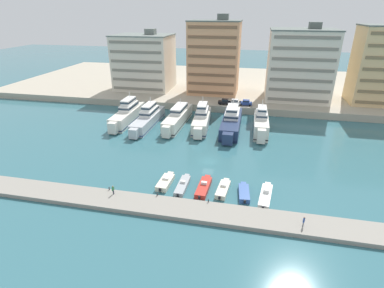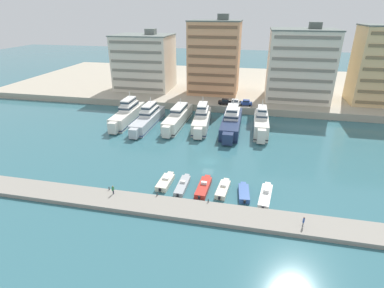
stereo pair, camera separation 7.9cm
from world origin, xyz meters
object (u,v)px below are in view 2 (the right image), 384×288
object	(u,v)px
motorboat_red_mid_left	(204,187)
yacht_ivory_center_left	(202,119)
motorboat_cream_center_left	(223,189)
motorboat_blue_center	(244,193)
car_white_left	(235,102)
yacht_ivory_far_left	(128,114)
yacht_ivory_mid_left	(178,118)
pedestrian_near_edge	(304,221)
motorboat_grey_left	(183,185)
car_black_far_left	(225,101)
motorboat_white_center_right	(265,196)
motorboat_cream_far_left	(166,182)
pedestrian_mid_deck	(113,189)
yacht_silver_left	(148,118)
yacht_navy_center	(232,122)
yacht_ivory_center_right	(261,124)
car_blue_mid_left	(246,102)

from	to	relation	value
motorboat_red_mid_left	yacht_ivory_center_left	bearing A→B (deg)	100.99
motorboat_cream_center_left	motorboat_blue_center	world-z (taller)	motorboat_cream_center_left
motorboat_red_mid_left	car_white_left	distance (m)	47.78
yacht_ivory_far_left	yacht_ivory_mid_left	bearing A→B (deg)	2.64
car_white_left	pedestrian_near_edge	distance (m)	57.58
motorboat_grey_left	car_black_far_left	distance (m)	47.69
motorboat_grey_left	motorboat_red_mid_left	xyz separation A→B (m)	(3.96, 0.11, 0.08)
yacht_ivory_mid_left	motorboat_white_center_right	world-z (taller)	yacht_ivory_mid_left
motorboat_cream_far_left	pedestrian_mid_deck	xyz separation A→B (m)	(-7.63, -6.19, 1.24)
motorboat_blue_center	motorboat_grey_left	bearing A→B (deg)	178.96
yacht_ivory_mid_left	pedestrian_mid_deck	size ratio (longest dim) A/B	13.17
yacht_silver_left	pedestrian_mid_deck	world-z (taller)	yacht_silver_left
motorboat_white_center_right	motorboat_cream_far_left	bearing A→B (deg)	177.64
motorboat_cream_far_left	motorboat_cream_center_left	bearing A→B (deg)	-0.85
pedestrian_mid_deck	motorboat_blue_center	bearing A→B (deg)	14.09
yacht_silver_left	motorboat_white_center_right	distance (m)	44.53
yacht_navy_center	motorboat_red_mid_left	distance (m)	31.67
yacht_ivory_mid_left	motorboat_red_mid_left	world-z (taller)	yacht_ivory_mid_left
yacht_ivory_far_left	motorboat_white_center_right	size ratio (longest dim) A/B	2.56
yacht_ivory_center_left	motorboat_white_center_right	bearing A→B (deg)	-61.79
yacht_ivory_center_right	pedestrian_mid_deck	xyz separation A→B (m)	(-25.06, -36.62, -0.83)
car_blue_mid_left	pedestrian_mid_deck	bearing A→B (deg)	-110.67
yacht_ivory_center_left	motorboat_blue_center	distance (m)	34.80
motorboat_cream_far_left	motorboat_red_mid_left	world-z (taller)	motorboat_red_mid_left
motorboat_white_center_right	pedestrian_near_edge	world-z (taller)	pedestrian_near_edge
motorboat_cream_far_left	motorboat_white_center_right	xyz separation A→B (m)	(18.49, -0.76, -0.01)
car_blue_mid_left	car_black_far_left	bearing A→B (deg)	-178.22
yacht_ivory_center_right	motorboat_cream_center_left	world-z (taller)	yacht_ivory_center_right
motorboat_cream_center_left	pedestrian_mid_deck	bearing A→B (deg)	-162.03
car_black_far_left	car_blue_mid_left	world-z (taller)	same
motorboat_blue_center	motorboat_cream_center_left	bearing A→B (deg)	173.73
motorboat_white_center_right	car_white_left	xyz separation A→B (m)	(-9.45, 48.18, 2.69)
yacht_ivory_mid_left	yacht_ivory_center_left	bearing A→B (deg)	-1.90
yacht_ivory_center_left	car_blue_mid_left	size ratio (longest dim) A/B	4.77
motorboat_cream_center_left	car_blue_mid_left	bearing A→B (deg)	88.04
car_blue_mid_left	motorboat_cream_center_left	bearing A→B (deg)	-91.96
yacht_silver_left	car_white_left	bearing A→B (deg)	37.63
yacht_ivory_mid_left	pedestrian_mid_deck	bearing A→B (deg)	-92.80
motorboat_red_mid_left	car_black_far_left	world-z (taller)	car_black_far_left
motorboat_grey_left	car_white_left	xyz separation A→B (m)	(5.62, 47.78, 2.76)
motorboat_cream_center_left	motorboat_white_center_right	world-z (taller)	motorboat_white_center_right
yacht_ivory_far_left	car_blue_mid_left	size ratio (longest dim) A/B	5.14
motorboat_red_mid_left	car_blue_mid_left	xyz separation A→B (m)	(5.20, 47.65, 2.68)
yacht_silver_left	pedestrian_mid_deck	bearing A→B (deg)	-79.94
yacht_ivory_center_left	pedestrian_near_edge	xyz separation A→B (m)	(22.60, -39.67, -0.53)
yacht_ivory_center_right	motorboat_blue_center	distance (m)	31.19
car_black_far_left	yacht_ivory_center_left	bearing A→B (deg)	-106.59
pedestrian_mid_deck	car_blue_mid_left	bearing A→B (deg)	69.33
motorboat_white_center_right	car_white_left	bearing A→B (deg)	101.10
motorboat_grey_left	car_black_far_left	size ratio (longest dim) A/B	1.83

